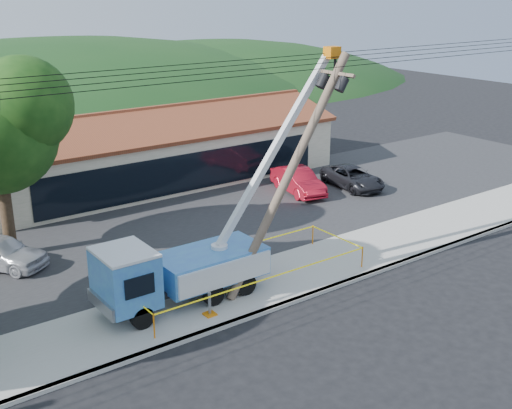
{
  "coord_description": "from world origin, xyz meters",
  "views": [
    {
      "loc": [
        -13.85,
        -14.91,
        11.56
      ],
      "look_at": [
        0.76,
        5.0,
        3.14
      ],
      "focal_mm": 45.0,
      "sensor_mm": 36.0,
      "label": 1
    }
  ],
  "objects_px": {
    "utility_truck": "(180,266)",
    "car_red": "(298,194)",
    "car_silver": "(2,269)",
    "car_dark": "(352,189)",
    "leaning_pole": "(294,163)"
  },
  "relations": [
    {
      "from": "utility_truck",
      "to": "car_red",
      "type": "bearing_deg",
      "value": 32.61
    },
    {
      "from": "car_silver",
      "to": "car_red",
      "type": "xyz_separation_m",
      "value": [
        17.04,
        0.53,
        0.0
      ]
    },
    {
      "from": "car_silver",
      "to": "car_dark",
      "type": "xyz_separation_m",
      "value": [
        20.37,
        -0.58,
        0.0
      ]
    },
    {
      "from": "car_silver",
      "to": "car_dark",
      "type": "relative_size",
      "value": 0.95
    },
    {
      "from": "car_silver",
      "to": "car_dark",
      "type": "distance_m",
      "value": 20.37
    },
    {
      "from": "leaning_pole",
      "to": "car_silver",
      "type": "height_order",
      "value": "leaning_pole"
    },
    {
      "from": "car_dark",
      "to": "car_silver",
      "type": "bearing_deg",
      "value": -174.16
    },
    {
      "from": "car_red",
      "to": "utility_truck",
      "type": "bearing_deg",
      "value": -135.81
    },
    {
      "from": "leaning_pole",
      "to": "car_red",
      "type": "height_order",
      "value": "leaning_pole"
    },
    {
      "from": "leaning_pole",
      "to": "car_red",
      "type": "relative_size",
      "value": 2.07
    },
    {
      "from": "leaning_pole",
      "to": "car_dark",
      "type": "height_order",
      "value": "leaning_pole"
    },
    {
      "from": "leaning_pole",
      "to": "car_silver",
      "type": "bearing_deg",
      "value": 137.91
    },
    {
      "from": "car_red",
      "to": "leaning_pole",
      "type": "bearing_deg",
      "value": -119.34
    },
    {
      "from": "car_red",
      "to": "car_dark",
      "type": "height_order",
      "value": "car_red"
    },
    {
      "from": "leaning_pole",
      "to": "car_dark",
      "type": "relative_size",
      "value": 2.04
    }
  ]
}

